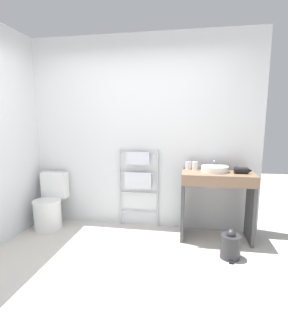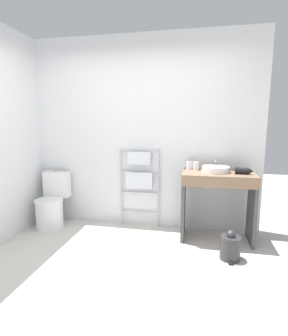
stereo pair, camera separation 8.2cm
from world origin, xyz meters
name	(u,v)px [view 1 (the left image)]	position (x,y,z in m)	size (l,w,h in m)	color
ground_plane	(106,289)	(0.00, 0.00, 0.00)	(12.00, 12.00, 0.00)	beige
wall_back	(139,134)	(0.00, 1.62, 1.33)	(3.31, 0.12, 2.67)	silver
toilet	(50,206)	(-1.24, 1.25, 0.31)	(0.39, 0.52, 0.79)	white
towel_radiator	(138,176)	(0.00, 1.51, 0.75)	(0.57, 0.06, 1.12)	silver
vanity_counter	(217,195)	(1.07, 1.26, 0.59)	(0.88, 0.52, 0.88)	#84664C
sink_basin	(215,169)	(1.03, 1.30, 0.92)	(0.34, 0.34, 0.07)	white
faucet	(214,163)	(1.03, 1.48, 0.96)	(0.02, 0.10, 0.13)	silver
cup_near_wall	(188,165)	(0.70, 1.44, 0.93)	(0.08, 0.08, 0.10)	white
cup_near_edge	(195,166)	(0.78, 1.40, 0.93)	(0.07, 0.07, 0.11)	white
hair_dryer	(242,170)	(1.34, 1.24, 0.92)	(0.21, 0.17, 0.08)	black
trash_bin	(230,246)	(1.19, 0.78, 0.14)	(0.22, 0.25, 0.33)	#333335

